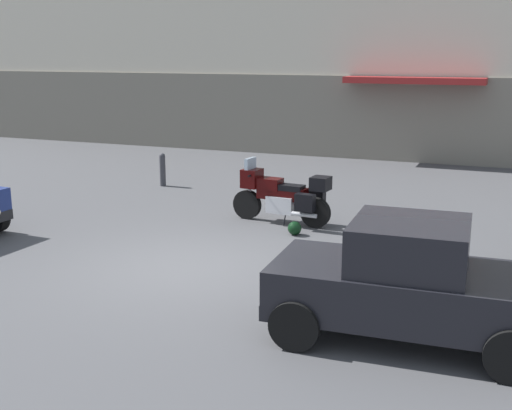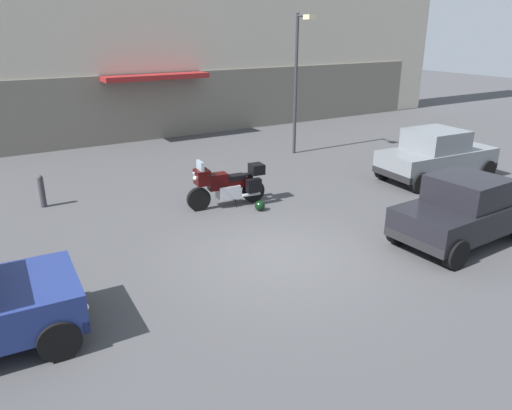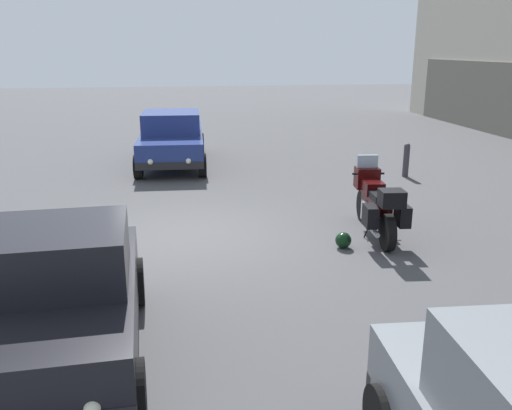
{
  "view_description": "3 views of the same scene",
  "coord_description": "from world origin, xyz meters",
  "px_view_note": "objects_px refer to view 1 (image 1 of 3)",
  "views": [
    {
      "loc": [
        5.08,
        -9.42,
        3.6
      ],
      "look_at": [
        0.71,
        1.31,
        0.88
      ],
      "focal_mm": 46.0,
      "sensor_mm": 36.0,
      "label": 1
    },
    {
      "loc": [
        -5.42,
        -7.88,
        4.7
      ],
      "look_at": [
        0.04,
        1.18,
        0.8
      ],
      "focal_mm": 34.26,
      "sensor_mm": 36.0,
      "label": 2
    },
    {
      "loc": [
        9.48,
        -0.26,
        3.35
      ],
      "look_at": [
        0.8,
        1.11,
        0.78
      ],
      "focal_mm": 37.91,
      "sensor_mm": 36.0,
      "label": 3
    }
  ],
  "objects_px": {
    "bollard_curbside": "(163,169)",
    "helmet": "(295,228)",
    "car_compact_side": "(408,282)",
    "motorcycle": "(282,195)"
  },
  "relations": [
    {
      "from": "motorcycle",
      "to": "helmet",
      "type": "relative_size",
      "value": 8.08
    },
    {
      "from": "car_compact_side",
      "to": "helmet",
      "type": "bearing_deg",
      "value": 122.39
    },
    {
      "from": "motorcycle",
      "to": "car_compact_side",
      "type": "xyz_separation_m",
      "value": [
        3.44,
        -4.88,
        0.15
      ]
    },
    {
      "from": "car_compact_side",
      "to": "bollard_curbside",
      "type": "distance_m",
      "value": 10.8
    },
    {
      "from": "bollard_curbside",
      "to": "helmet",
      "type": "bearing_deg",
      "value": -33.87
    },
    {
      "from": "car_compact_side",
      "to": "bollard_curbside",
      "type": "height_order",
      "value": "car_compact_side"
    },
    {
      "from": "helmet",
      "to": "bollard_curbside",
      "type": "height_order",
      "value": "bollard_curbside"
    },
    {
      "from": "motorcycle",
      "to": "helmet",
      "type": "distance_m",
      "value": 1.06
    },
    {
      "from": "helmet",
      "to": "motorcycle",
      "type": "bearing_deg",
      "value": 125.11
    },
    {
      "from": "helmet",
      "to": "car_compact_side",
      "type": "relative_size",
      "value": 0.08
    }
  ]
}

